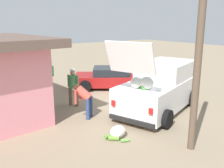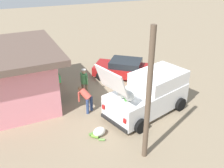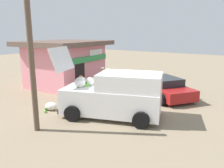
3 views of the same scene
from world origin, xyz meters
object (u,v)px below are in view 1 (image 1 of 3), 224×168
Objects in this scene: delivery_van at (160,87)px; vendor_standing at (73,85)px; parked_sedan at (111,78)px; paint_bucket at (32,95)px; customer_bending at (84,97)px; unloaded_banana_pile at (117,132)px.

vendor_standing is at bearing 45.24° from delivery_van.
parked_sedan is 13.68× the size of paint_bucket.
parked_sedan is 2.65× the size of vendor_standing.
delivery_van reaches higher than vendor_standing.
delivery_van reaches higher than customer_bending.
vendor_standing reaches higher than unloaded_banana_pile.
paint_bucket is (4.68, 3.75, -0.82)m from delivery_van.
parked_sedan reaches higher than paint_bucket.
customer_bending is at bearing -0.99° from unloaded_banana_pile.
parked_sedan is 3.54m from vendor_standing.
paint_bucket is at bearing 28.48° from vendor_standing.
vendor_standing is (-1.57, 3.16, 0.38)m from parked_sedan.
unloaded_banana_pile is at bearing 109.35° from delivery_van.
unloaded_banana_pile is (-3.65, 0.37, -0.75)m from vendor_standing.
parked_sedan is 3.29× the size of customer_bending.
unloaded_banana_pile is (-1.05, 2.99, -0.80)m from delivery_van.
unloaded_banana_pile is at bearing 145.89° from parked_sedan.
vendor_standing is 2.49m from paint_bucket.
customer_bending is 4.15× the size of paint_bucket.
delivery_van is 6.11× the size of unloaded_banana_pile.
customer_bending is at bearing -167.51° from paint_bucket.
customer_bending is at bearing 69.89° from delivery_van.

